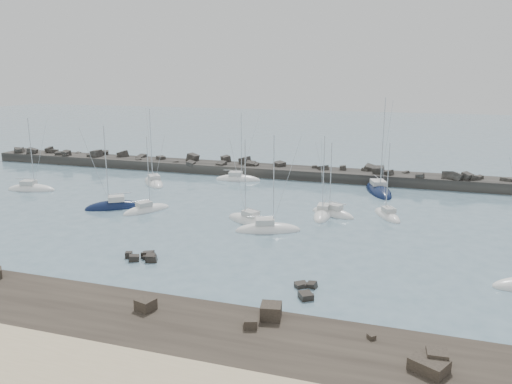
{
  "coord_description": "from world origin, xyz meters",
  "views": [
    {
      "loc": [
        23.0,
        -52.55,
        19.7
      ],
      "look_at": [
        2.27,
        12.0,
        3.16
      ],
      "focal_mm": 35.0,
      "sensor_mm": 36.0,
      "label": 1
    }
  ],
  "objects_px": {
    "sailboat_8": "(378,191)",
    "sailboat_10": "(387,216)",
    "sailboat_0": "(31,189)",
    "sailboat_9": "(333,214)",
    "sailboat_1": "(154,183)",
    "sailboat_7": "(268,230)",
    "sailboat_6": "(323,215)",
    "sailboat_3": "(146,210)",
    "sailboat_4": "(238,180)",
    "sailboat_2": "(114,207)",
    "sailboat_5": "(249,221)"
  },
  "relations": [
    {
      "from": "sailboat_7",
      "to": "sailboat_10",
      "type": "xyz_separation_m",
      "value": [
        13.95,
        11.15,
        -0.01
      ]
    },
    {
      "from": "sailboat_0",
      "to": "sailboat_5",
      "type": "height_order",
      "value": "sailboat_0"
    },
    {
      "from": "sailboat_1",
      "to": "sailboat_4",
      "type": "bearing_deg",
      "value": 28.37
    },
    {
      "from": "sailboat_7",
      "to": "sailboat_6",
      "type": "bearing_deg",
      "value": 59.12
    },
    {
      "from": "sailboat_1",
      "to": "sailboat_4",
      "type": "distance_m",
      "value": 15.23
    },
    {
      "from": "sailboat_5",
      "to": "sailboat_1",
      "type": "bearing_deg",
      "value": 144.26
    },
    {
      "from": "sailboat_9",
      "to": "sailboat_10",
      "type": "distance_m",
      "value": 7.47
    },
    {
      "from": "sailboat_4",
      "to": "sailboat_8",
      "type": "xyz_separation_m",
      "value": [
        25.45,
        -1.49,
        0.01
      ]
    },
    {
      "from": "sailboat_2",
      "to": "sailboat_3",
      "type": "height_order",
      "value": "sailboat_2"
    },
    {
      "from": "sailboat_1",
      "to": "sailboat_9",
      "type": "distance_m",
      "value": 35.27
    },
    {
      "from": "sailboat_0",
      "to": "sailboat_2",
      "type": "height_order",
      "value": "sailboat_0"
    },
    {
      "from": "sailboat_9",
      "to": "sailboat_10",
      "type": "bearing_deg",
      "value": 10.87
    },
    {
      "from": "sailboat_9",
      "to": "sailboat_10",
      "type": "xyz_separation_m",
      "value": [
        7.34,
        1.41,
        -0.02
      ]
    },
    {
      "from": "sailboat_4",
      "to": "sailboat_6",
      "type": "distance_m",
      "value": 26.34
    },
    {
      "from": "sailboat_6",
      "to": "sailboat_8",
      "type": "bearing_deg",
      "value": 69.17
    },
    {
      "from": "sailboat_7",
      "to": "sailboat_9",
      "type": "distance_m",
      "value": 11.78
    },
    {
      "from": "sailboat_6",
      "to": "sailboat_10",
      "type": "relative_size",
      "value": 1.1
    },
    {
      "from": "sailboat_10",
      "to": "sailboat_9",
      "type": "bearing_deg",
      "value": -169.13
    },
    {
      "from": "sailboat_2",
      "to": "sailboat_10",
      "type": "height_order",
      "value": "sailboat_2"
    },
    {
      "from": "sailboat_6",
      "to": "sailboat_8",
      "type": "height_order",
      "value": "sailboat_8"
    },
    {
      "from": "sailboat_1",
      "to": "sailboat_10",
      "type": "xyz_separation_m",
      "value": [
        41.13,
        -8.67,
        -0.01
      ]
    },
    {
      "from": "sailboat_2",
      "to": "sailboat_7",
      "type": "xyz_separation_m",
      "value": [
        24.64,
        -3.43,
        -0.02
      ]
    },
    {
      "from": "sailboat_4",
      "to": "sailboat_9",
      "type": "relative_size",
      "value": 1.21
    },
    {
      "from": "sailboat_2",
      "to": "sailboat_5",
      "type": "height_order",
      "value": "sailboat_2"
    },
    {
      "from": "sailboat_0",
      "to": "sailboat_6",
      "type": "height_order",
      "value": "sailboat_0"
    },
    {
      "from": "sailboat_6",
      "to": "sailboat_0",
      "type": "bearing_deg",
      "value": -179.94
    },
    {
      "from": "sailboat_8",
      "to": "sailboat_10",
      "type": "height_order",
      "value": "sailboat_8"
    },
    {
      "from": "sailboat_3",
      "to": "sailboat_6",
      "type": "distance_m",
      "value": 25.21
    },
    {
      "from": "sailboat_10",
      "to": "sailboat_0",
      "type": "bearing_deg",
      "value": -177.79
    },
    {
      "from": "sailboat_6",
      "to": "sailboat_9",
      "type": "distance_m",
      "value": 1.49
    },
    {
      "from": "sailboat_0",
      "to": "sailboat_9",
      "type": "relative_size",
      "value": 1.19
    },
    {
      "from": "sailboat_2",
      "to": "sailboat_7",
      "type": "distance_m",
      "value": 24.88
    },
    {
      "from": "sailboat_2",
      "to": "sailboat_8",
      "type": "distance_m",
      "value": 42.52
    },
    {
      "from": "sailboat_1",
      "to": "sailboat_7",
      "type": "relative_size",
      "value": 1.09
    },
    {
      "from": "sailboat_1",
      "to": "sailboat_7",
      "type": "xyz_separation_m",
      "value": [
        27.18,
        -19.82,
        0.0
      ]
    },
    {
      "from": "sailboat_6",
      "to": "sailboat_7",
      "type": "xyz_separation_m",
      "value": [
        -5.35,
        -8.95,
        0.0
      ]
    },
    {
      "from": "sailboat_4",
      "to": "sailboat_9",
      "type": "bearing_deg",
      "value": -40.32
    },
    {
      "from": "sailboat_2",
      "to": "sailboat_7",
      "type": "relative_size",
      "value": 1.0
    },
    {
      "from": "sailboat_0",
      "to": "sailboat_2",
      "type": "relative_size",
      "value": 1.0
    },
    {
      "from": "sailboat_3",
      "to": "sailboat_4",
      "type": "xyz_separation_m",
      "value": [
        5.47,
        23.62,
        0.01
      ]
    },
    {
      "from": "sailboat_4",
      "to": "sailboat_6",
      "type": "relative_size",
      "value": 1.1
    },
    {
      "from": "sailboat_0",
      "to": "sailboat_1",
      "type": "distance_m",
      "value": 20.35
    },
    {
      "from": "sailboat_0",
      "to": "sailboat_4",
      "type": "distance_m",
      "value": 35.56
    },
    {
      "from": "sailboat_1",
      "to": "sailboat_2",
      "type": "bearing_deg",
      "value": -81.18
    },
    {
      "from": "sailboat_8",
      "to": "sailboat_9",
      "type": "distance_m",
      "value": 16.61
    },
    {
      "from": "sailboat_2",
      "to": "sailboat_9",
      "type": "height_order",
      "value": "sailboat_2"
    },
    {
      "from": "sailboat_0",
      "to": "sailboat_9",
      "type": "xyz_separation_m",
      "value": [
        50.98,
        0.84,
        0.0
      ]
    },
    {
      "from": "sailboat_1",
      "to": "sailboat_2",
      "type": "xyz_separation_m",
      "value": [
        2.54,
        -16.38,
        0.02
      ]
    },
    {
      "from": "sailboat_6",
      "to": "sailboat_8",
      "type": "xyz_separation_m",
      "value": [
        6.32,
        16.61,
        0.01
      ]
    },
    {
      "from": "sailboat_4",
      "to": "sailboat_7",
      "type": "distance_m",
      "value": 30.36
    }
  ]
}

